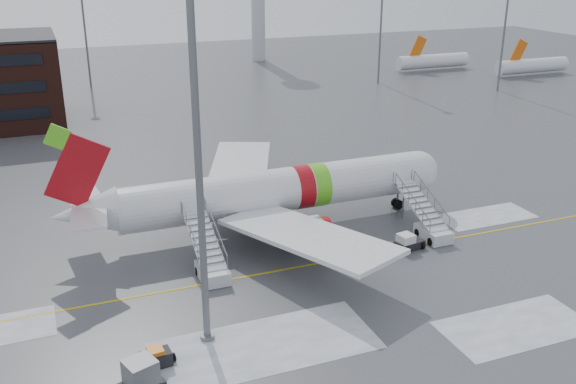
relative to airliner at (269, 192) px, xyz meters
name	(u,v)px	position (x,y,z in m)	size (l,w,h in m)	color
ground	(294,262)	(-0.46, -6.84, -3.42)	(260.00, 260.00, 0.00)	#494C4F
airliner	(269,192)	(0.00, 0.00, 0.00)	(35.03, 32.97, 11.18)	silver
airstair_fwd	(429,224)	(12.16, -6.54, -2.35)	(2.05, 7.70, 3.48)	silver
airstair_aft	(210,262)	(-7.20, -6.54, -2.35)	(2.05, 7.70, 3.48)	silver
pushback_tug	(408,242)	(9.16, -8.13, -2.82)	(2.56, 2.09, 1.36)	black
uld_container	(141,376)	(-14.30, -18.27, -2.56)	(2.66, 2.28, 1.84)	black
baggage_tractor	(156,359)	(-13.14, -16.44, -2.91)	(2.35, 1.22, 1.20)	black
light_mast_near	(196,126)	(-9.60, -14.78, 10.48)	(1.20, 1.20, 26.96)	#595B60
light_mast_far_ne	(382,6)	(41.54, 55.16, 10.42)	(1.20, 1.20, 24.25)	#595B60
light_mast_far_n	(82,7)	(-8.46, 71.16, 10.42)	(1.20, 1.20, 24.25)	#595B60
light_mast_far_e	(507,9)	(57.54, 41.16, 10.42)	(1.20, 1.20, 24.25)	#595B60
distant_aircraft	(464,74)	(62.04, 57.16, -3.42)	(35.00, 18.00, 8.00)	#D8590C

